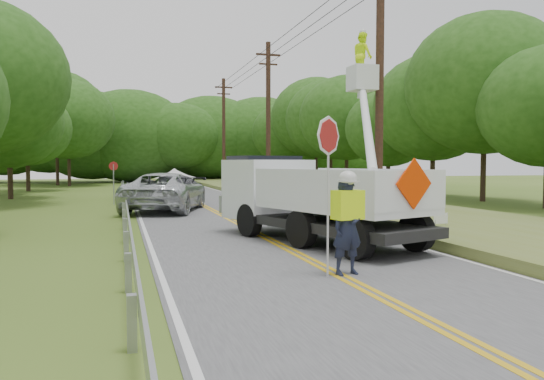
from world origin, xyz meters
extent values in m
plane|color=#415F1A|center=(0.00, 0.00, 0.00)|extent=(140.00, 140.00, 0.00)
cube|color=#48484A|center=(0.00, 14.00, 0.01)|extent=(7.20, 96.00, 0.02)
cube|color=gold|center=(-0.10, 14.00, 0.02)|extent=(0.12, 96.00, 0.00)
cube|color=gold|center=(0.10, 14.00, 0.02)|extent=(0.12, 96.00, 0.00)
cube|color=silver|center=(-3.45, 14.00, 0.02)|extent=(0.12, 96.00, 0.00)
cube|color=silver|center=(3.45, 14.00, 0.02)|extent=(0.12, 96.00, 0.00)
cube|color=#989CA0|center=(-4.10, -2.00, 0.35)|extent=(0.12, 0.14, 0.70)
cube|color=#989CA0|center=(-4.10, 1.00, 0.35)|extent=(0.12, 0.14, 0.70)
cube|color=#989CA0|center=(-4.10, 4.00, 0.35)|extent=(0.12, 0.14, 0.70)
cube|color=#989CA0|center=(-4.10, 7.00, 0.35)|extent=(0.12, 0.14, 0.70)
cube|color=#989CA0|center=(-4.10, 10.00, 0.35)|extent=(0.12, 0.14, 0.70)
cube|color=#989CA0|center=(-4.10, 13.00, 0.35)|extent=(0.12, 0.14, 0.70)
cube|color=#989CA0|center=(-4.10, 16.00, 0.35)|extent=(0.12, 0.14, 0.70)
cube|color=#989CA0|center=(-4.10, 19.00, 0.35)|extent=(0.12, 0.14, 0.70)
cube|color=#989CA0|center=(-4.10, 22.00, 0.35)|extent=(0.12, 0.14, 0.70)
cube|color=#989CA0|center=(-4.10, 25.00, 0.35)|extent=(0.12, 0.14, 0.70)
cube|color=#989CA0|center=(-4.10, 28.00, 0.35)|extent=(0.12, 0.14, 0.70)
cube|color=#989CA0|center=(-4.10, 31.00, 0.35)|extent=(0.12, 0.14, 0.70)
cube|color=#989CA0|center=(-4.10, 34.00, 0.35)|extent=(0.12, 0.14, 0.70)
cube|color=#989CA0|center=(-4.10, 37.00, 0.35)|extent=(0.12, 0.14, 0.70)
cube|color=#989CA0|center=(-4.00, 15.00, 0.60)|extent=(0.05, 48.00, 0.34)
cylinder|color=black|center=(5.00, 9.00, 5.00)|extent=(0.30, 0.30, 10.00)
cylinder|color=black|center=(5.00, 24.00, 5.00)|extent=(0.30, 0.30, 10.00)
cube|color=black|center=(5.00, 24.00, 9.20)|extent=(1.60, 0.12, 0.12)
cube|color=black|center=(5.00, 24.00, 8.60)|extent=(1.20, 0.10, 0.10)
cylinder|color=black|center=(5.00, 39.00, 5.00)|extent=(0.30, 0.30, 10.00)
cube|color=black|center=(5.00, 39.00, 9.20)|extent=(1.60, 0.12, 0.12)
cube|color=black|center=(5.00, 39.00, 8.60)|extent=(1.20, 0.10, 0.10)
cylinder|color=black|center=(4.30, 17.50, 9.10)|extent=(0.03, 43.00, 0.03)
cylinder|color=black|center=(5.00, 17.50, 9.10)|extent=(0.03, 43.00, 0.03)
cylinder|color=black|center=(5.70, 17.50, 9.10)|extent=(0.03, 43.00, 0.03)
cube|color=olive|center=(7.10, 14.00, 0.15)|extent=(7.00, 96.00, 0.30)
cylinder|color=#332319|center=(-10.86, 27.59, 1.41)|extent=(0.32, 0.32, 2.82)
ellipsoid|color=#204912|center=(-10.86, 27.59, 4.85)|extent=(6.57, 6.57, 5.78)
cylinder|color=#332319|center=(-11.32, 37.11, 1.47)|extent=(0.32, 0.32, 2.94)
ellipsoid|color=#204912|center=(-11.32, 37.11, 5.07)|extent=(6.87, 6.87, 6.05)
cylinder|color=#332319|center=(-8.99, 45.86, 1.89)|extent=(0.32, 0.32, 3.78)
ellipsoid|color=#204912|center=(-8.99, 45.86, 6.52)|extent=(8.83, 8.83, 7.77)
cylinder|color=#332319|center=(-10.35, 48.56, 2.12)|extent=(0.32, 0.32, 4.24)
ellipsoid|color=#204912|center=(-10.35, 48.56, 7.30)|extent=(9.88, 9.88, 8.70)
cylinder|color=#332319|center=(16.39, 17.60, 2.00)|extent=(0.32, 0.32, 4.00)
ellipsoid|color=#204912|center=(16.39, 17.60, 6.88)|extent=(9.33, 9.33, 8.21)
cylinder|color=#332319|center=(15.83, 21.96, 1.73)|extent=(0.32, 0.32, 3.46)
ellipsoid|color=#204912|center=(15.83, 21.96, 5.95)|extent=(8.06, 8.06, 7.10)
cylinder|color=#332319|center=(15.50, 27.35, 1.43)|extent=(0.32, 0.32, 2.86)
ellipsoid|color=#204912|center=(15.50, 27.35, 4.92)|extent=(6.66, 6.66, 5.86)
cylinder|color=#332319|center=(14.99, 33.88, 1.81)|extent=(0.32, 0.32, 3.62)
ellipsoid|color=#204912|center=(14.99, 33.88, 6.24)|extent=(8.45, 8.45, 7.43)
cylinder|color=#332319|center=(15.06, 37.64, 1.86)|extent=(0.32, 0.32, 3.72)
ellipsoid|color=#204912|center=(15.06, 37.64, 6.41)|extent=(8.68, 8.68, 7.64)
cylinder|color=#332319|center=(15.24, 41.97, 2.01)|extent=(0.32, 0.32, 4.02)
ellipsoid|color=#204912|center=(15.24, 41.97, 6.92)|extent=(9.37, 9.37, 8.25)
cylinder|color=#332319|center=(13.41, 46.50, 1.62)|extent=(0.32, 0.32, 3.24)
ellipsoid|color=#204912|center=(13.41, 46.50, 5.58)|extent=(7.56, 7.56, 6.65)
ellipsoid|color=#204912|center=(-17.04, 57.94, 5.50)|extent=(12.48, 9.36, 9.36)
ellipsoid|color=#204912|center=(-12.14, 57.28, 5.50)|extent=(11.79, 8.84, 8.84)
ellipsoid|color=#204912|center=(-7.32, 56.41, 5.50)|extent=(13.82, 10.37, 10.37)
ellipsoid|color=#204912|center=(-2.99, 56.15, 5.50)|extent=(14.68, 11.01, 11.01)
ellipsoid|color=#204912|center=(2.46, 54.40, 5.50)|extent=(10.42, 7.82, 7.82)
ellipsoid|color=#204912|center=(7.06, 57.79, 5.50)|extent=(14.14, 10.60, 10.60)
ellipsoid|color=#204912|center=(13.51, 56.98, 5.50)|extent=(14.08, 10.56, 10.56)
ellipsoid|color=#204912|center=(17.44, 56.09, 5.50)|extent=(11.70, 8.78, 8.78)
ellipsoid|color=#204912|center=(22.13, 54.07, 5.50)|extent=(14.42, 10.82, 10.82)
imported|color=#191E33|center=(0.19, 1.20, 1.00)|extent=(0.80, 0.61, 1.95)
cube|color=#C3EC0F|center=(0.19, 1.20, 1.44)|extent=(0.67, 0.49, 0.59)
ellipsoid|color=silver|center=(0.19, 1.20, 1.98)|extent=(0.36, 0.36, 0.29)
cylinder|color=#B7B7B7|center=(-0.26, 1.15, 1.39)|extent=(0.04, 0.04, 2.73)
cylinder|color=maroon|center=(-0.26, 1.15, 2.82)|extent=(0.65, 0.48, 0.78)
cylinder|color=black|center=(1.05, 2.58, 0.52)|extent=(0.61, 1.06, 1.01)
cylinder|color=black|center=(3.04, 3.23, 0.52)|extent=(0.61, 1.06, 1.01)
cylinder|color=black|center=(0.40, 4.57, 0.52)|extent=(0.61, 1.06, 1.01)
cylinder|color=black|center=(2.39, 5.22, 0.52)|extent=(0.61, 1.06, 1.01)
cylinder|color=black|center=(-0.42, 7.07, 0.52)|extent=(0.61, 1.06, 1.01)
cylinder|color=black|center=(1.58, 7.72, 0.52)|extent=(0.61, 1.06, 1.01)
cube|color=black|center=(1.30, 5.20, 0.60)|extent=(4.18, 7.07, 0.26)
cube|color=silver|center=(1.52, 4.50, 1.12)|extent=(3.79, 5.34, 0.23)
cube|color=silver|center=(0.40, 4.13, 1.65)|extent=(1.56, 4.61, 0.94)
cube|color=silver|center=(2.65, 4.87, 1.65)|extent=(1.56, 4.61, 0.94)
cube|color=silver|center=(2.26, 2.23, 1.65)|extent=(2.31, 0.81, 0.94)
cube|color=silver|center=(0.42, 7.89, 1.44)|extent=(2.86, 2.63, 1.89)
cube|color=black|center=(0.35, 8.09, 2.12)|extent=(2.42, 1.95, 0.79)
cube|color=silver|center=(1.88, 3.40, 1.65)|extent=(1.19, 1.19, 0.84)
cube|color=silver|center=(4.30, 9.00, 5.35)|extent=(0.89, 0.89, 0.89)
imported|color=#C3EC0F|center=(4.30, 9.00, 6.17)|extent=(0.62, 0.80, 1.65)
cube|color=#DE3100|center=(2.29, 2.16, 1.80)|extent=(1.14, 0.41, 1.19)
imported|color=silver|center=(-2.16, 16.48, 0.92)|extent=(4.84, 7.09, 1.80)
imported|color=#393A41|center=(-1.35, 22.52, 0.79)|extent=(3.77, 5.69, 1.53)
cylinder|color=#989CA0|center=(-4.56, 21.22, 1.10)|extent=(0.06, 0.06, 2.21)
cylinder|color=maroon|center=(-4.56, 21.22, 2.11)|extent=(0.50, 0.03, 0.50)
cube|color=white|center=(5.51, 5.82, 0.53)|extent=(0.48, 0.06, 0.34)
cylinder|color=#989CA0|center=(5.32, 5.82, 0.24)|extent=(0.02, 0.02, 0.48)
cylinder|color=#989CA0|center=(5.71, 5.82, 0.24)|extent=(0.02, 0.02, 0.48)
camera|label=1|loc=(-4.21, -8.43, 2.29)|focal=34.40mm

